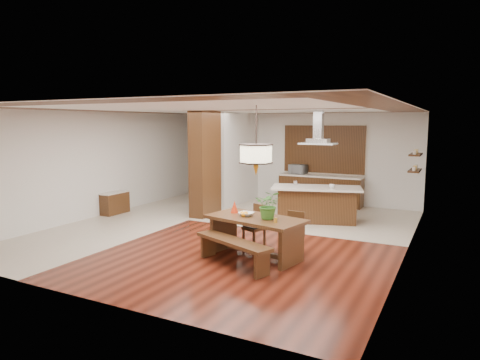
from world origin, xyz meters
The scene contains 25 objects.
room_shell centered at (0.00, 0.00, 2.06)m, with size 9.00×9.04×2.92m.
tile_hallway centered at (-2.75, 0.00, 0.01)m, with size 2.50×9.00×0.01m, color beige.
tile_kitchen centered at (1.25, 2.50, 0.01)m, with size 5.50×4.00×0.01m, color beige.
soffit_band centered at (0.00, 0.00, 2.88)m, with size 8.00×9.00×0.02m, color #361C0D.
partition_pier centered at (-1.40, 1.20, 1.45)m, with size 0.45×1.00×2.90m, color black.
partition_stub centered at (-1.40, 3.30, 1.45)m, with size 0.18×2.40×2.90m, color silver.
hallway_console centered at (-3.81, 0.20, 0.32)m, with size 0.37×0.88×0.63m, color black.
hallway_doorway centered at (-2.70, 4.40, 1.05)m, with size 1.10×0.20×2.10m, color black.
rear_counter centered at (1.00, 4.20, 0.48)m, with size 2.60×0.62×0.95m.
kitchen_window centered at (1.00, 4.46, 1.75)m, with size 2.60×0.08×1.50m, color #A95F32.
shelf_lower centered at (3.87, 2.60, 1.40)m, with size 0.26×0.90×0.04m, color black.
shelf_upper centered at (3.87, 2.60, 1.80)m, with size 0.26×0.90×0.04m, color black.
dining_table centered at (1.43, -1.55, 0.57)m, with size 2.03×1.30×0.78m.
dining_bench centered at (1.30, -2.21, 0.24)m, with size 1.72×0.38×0.48m, color black, non-canonical shape.
dining_chair_left centered at (1.09, -0.89, 0.43)m, with size 0.38×0.38×0.87m, color black, non-canonical shape.
dining_chair_right centered at (2.01, -1.08, 0.42)m, with size 0.37×0.37×0.84m, color black, non-canonical shape.
pendant_lantern centered at (1.43, -1.55, 2.25)m, with size 0.64×0.64×1.31m, color beige, non-canonical shape.
foliage_plant centered at (1.72, -1.57, 1.05)m, with size 0.49×0.42×0.54m, color #346B23.
fruit_bowl centered at (1.22, -1.52, 0.82)m, with size 0.29×0.29×0.07m, color beige.
napkin_cone centered at (0.88, -1.36, 0.90)m, with size 0.15×0.15×0.24m, color red.
gold_ornament centered at (1.94, -1.78, 0.83)m, with size 0.06×0.06×0.09m, color gold.
kitchen_island centered at (1.60, 1.84, 0.48)m, with size 2.46×1.60×0.94m.
range_hood centered at (1.60, 1.85, 2.46)m, with size 0.90×0.55×0.87m, color silver, non-canonical shape.
island_cup centered at (2.01, 1.75, 0.99)m, with size 0.13×0.13×0.10m, color silver.
microwave centered at (0.24, 4.21, 1.10)m, with size 0.54×0.36×0.30m, color #B4B7BC.
Camera 1 is at (4.83, -8.81, 2.57)m, focal length 32.00 mm.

